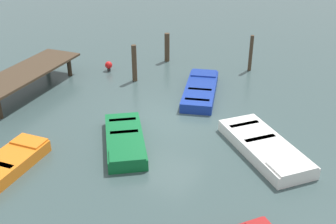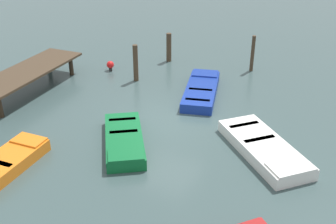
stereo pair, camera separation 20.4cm
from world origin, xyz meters
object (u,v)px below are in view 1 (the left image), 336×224
rowboat_blue (201,90)px  mooring_piling_near_right (167,47)px  rowboat_white (265,147)px  marker_buoy (109,65)px  dock_segment (24,74)px  mooring_piling_center (134,63)px  rowboat_orange (7,164)px  rowboat_green (125,140)px  mooring_piling_near_left (251,53)px

rowboat_blue → mooring_piling_near_right: bearing=29.1°
rowboat_white → marker_buoy: marker_buoy is taller
rowboat_blue → mooring_piling_near_right: (3.02, 3.25, 0.53)m
dock_segment → mooring_piling_center: mooring_piling_center is taller
mooring_piling_near_right → marker_buoy: 3.22m
mooring_piling_center → rowboat_orange: bearing=-177.9°
rowboat_blue → marker_buoy: bearing=67.1°
rowboat_green → mooring_piling_near_right: 8.52m
dock_segment → mooring_piling_near_right: (6.34, -3.60, -0.11)m
rowboat_orange → mooring_piling_center: 8.01m
rowboat_green → mooring_piling_center: 5.78m
rowboat_orange → mooring_piling_near_left: mooring_piling_near_left is taller
rowboat_orange → rowboat_blue: bearing=-27.2°
dock_segment → rowboat_green: (-1.73, -6.27, -0.63)m
rowboat_green → rowboat_orange: 3.82m
dock_segment → rowboat_green: 6.53m
mooring_piling_center → rowboat_green: bearing=-151.4°
rowboat_orange → mooring_piling_near_left: size_ratio=1.74×
rowboat_blue → mooring_piling_center: size_ratio=2.30×
rowboat_white → marker_buoy: 9.64m
mooring_piling_near_right → marker_buoy: mooring_piling_near_right is taller
rowboat_white → mooring_piling_near_right: bearing=179.5°
dock_segment → mooring_piling_near_right: mooring_piling_near_right is taller
rowboat_green → marker_buoy: size_ratio=7.06×
dock_segment → rowboat_orange: dock_segment is taller
rowboat_blue → marker_buoy: 5.15m
dock_segment → mooring_piling_near_right: size_ratio=4.10×
rowboat_green → dock_segment: bearing=-142.4°
dock_segment → marker_buoy: (3.77, -1.72, -0.56)m
rowboat_blue → mooring_piling_center: mooring_piling_center is taller
rowboat_white → mooring_piling_near_right: 9.43m
rowboat_blue → marker_buoy: size_ratio=8.27×
rowboat_white → mooring_piling_near_right: (6.28, 7.02, 0.53)m
mooring_piling_center → marker_buoy: 1.95m
rowboat_blue → marker_buoy: (0.45, 5.13, 0.07)m
rowboat_white → rowboat_green: 4.71m
rowboat_blue → rowboat_orange: 8.55m
rowboat_white → marker_buoy: size_ratio=7.99×
rowboat_blue → rowboat_orange: (-7.99, 3.03, 0.00)m
rowboat_orange → mooring_piling_near_right: 11.03m
rowboat_blue → rowboat_white: same height
mooring_piling_near_left → rowboat_white: bearing=-158.2°
dock_segment → mooring_piling_near_left: (7.09, -7.82, 0.04)m
mooring_piling_near_right → mooring_piling_center: bearing=178.5°
rowboat_blue → mooring_piling_near_left: bearing=-32.4°
rowboat_white → mooring_piling_near_left: bearing=153.1°
dock_segment → rowboat_white: dock_segment is taller
mooring_piling_near_right → marker_buoy: bearing=143.8°
rowboat_white → rowboat_orange: (-4.74, 6.80, 0.00)m
rowboat_white → rowboat_blue: bearing=-179.5°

